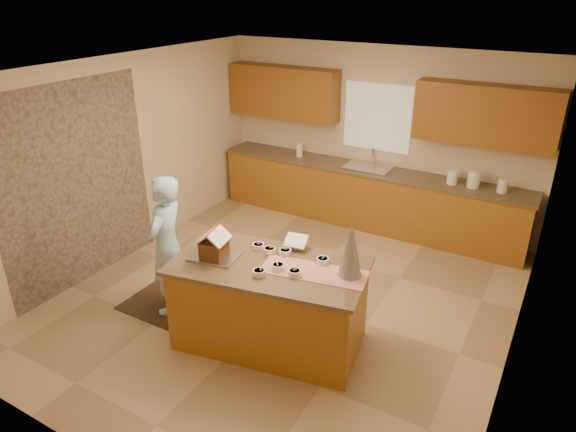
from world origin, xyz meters
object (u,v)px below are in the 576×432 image
Objects in this scene: island_base at (269,306)px; tinsel_tree at (351,249)px; boy at (167,246)px; gingerbread_house at (214,245)px.

tinsel_tree is at bearing 3.67° from island_base.
island_base is 1.14× the size of boy.
island_base is at bearing -165.61° from tinsel_tree.
tinsel_tree is 1.39m from gingerbread_house.
boy is 4.85× the size of gingerbread_house.
gingerbread_house is (-1.34, -0.36, -0.15)m from tinsel_tree.
boy is at bearing -173.10° from tinsel_tree.
island_base is 3.27× the size of tinsel_tree.
gingerbread_house is at bearing -164.98° from tinsel_tree.
boy is (-2.09, -0.25, -0.41)m from tinsel_tree.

